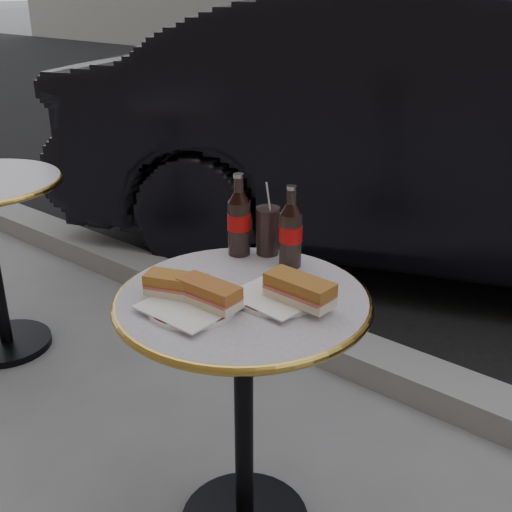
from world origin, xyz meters
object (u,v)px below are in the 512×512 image
Objects in this scene: cola_bottle_left at (239,215)px; parked_car at (476,134)px; plate_right at (278,297)px; cola_bottle_right at (291,227)px; plate_left at (192,307)px; bistro_table at (244,420)px; cola_glass at (268,231)px.

parked_car is (-0.13, 2.00, -0.15)m from cola_bottle_left.
cola_bottle_right is at bearing 118.59° from plate_right.
cola_bottle_left reaches higher than plate_left.
cola_bottle_right reaches higher than plate_right.
parked_car reaches higher than bistro_table.
plate_right is 2.18m from parked_car.
cola_bottle_left reaches higher than bistro_table.
cola_bottle_left is 1.71× the size of cola_glass.
parked_car is at bearing 93.60° from cola_bottle_left.
cola_bottle_right is 0.05× the size of parked_car.
plate_left is at bearing -79.42° from cola_glass.
bistro_table is 0.52m from cola_bottle_right.
cola_glass is at bearing 133.77° from plate_right.
bistro_table is at bearing -151.43° from plate_right.
cola_bottle_left is at bearing 112.01° from plate_left.
plate_right reaches higher than bistro_table.
cola_bottle_right is (-0.02, 0.21, 0.48)m from bistro_table.
cola_bottle_right is at bearing -15.35° from cola_glass.
bistro_table is at bearing -64.50° from cola_glass.
cola_bottle_left is (-0.25, 0.15, 0.11)m from plate_right.
plate_left is 2.33m from parked_car.
plate_right is 1.47× the size of cola_glass.
cola_bottle_right is (-0.09, 0.17, 0.11)m from plate_right.
parked_car is at bearing 95.41° from cola_glass.
cola_bottle_left is at bearing 149.40° from plate_right.
cola_bottle_right is at bearing 167.42° from parked_car.
cola_bottle_right is at bearing 85.23° from plate_left.
cola_bottle_right is (0.03, 0.34, 0.10)m from plate_left.
bistro_table is at bearing -85.18° from cola_bottle_right.
plate_left is at bearing -126.23° from plate_right.
cola_bottle_right is 1.65× the size of cola_glass.
plate_left is at bearing -94.77° from cola_bottle_right.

